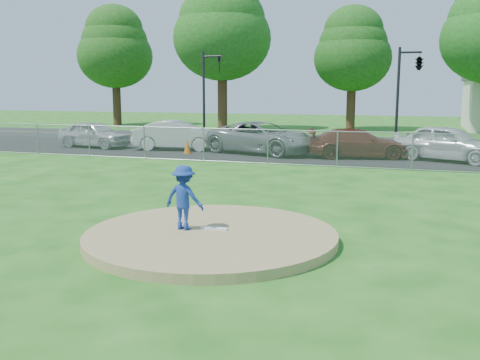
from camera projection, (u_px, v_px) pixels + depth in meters
The scene contains 18 objects.
ground at pixel (304, 173), 20.85m from camera, with size 120.00×120.00×0.00m, color #185512.
pitchers_mound at pixel (211, 236), 11.46m from camera, with size 5.40×5.40×0.20m, color #927D50.
pitching_rubber at pixel (214, 228), 11.62m from camera, with size 0.60×0.15×0.04m, color white.
chain_link_fence at pixel (313, 149), 22.60m from camera, with size 40.00×0.06×1.50m, color gray.
parking_lot at pixel (329, 154), 26.94m from camera, with size 50.00×8.00×0.01m, color black.
street at pixel (347, 141), 33.97m from camera, with size 60.00×7.00×0.01m, color black.
tree_far_left at pixel (115, 47), 47.98m from camera, with size 6.72×6.72×10.74m.
tree_left at pixel (222, 26), 42.53m from camera, with size 7.84×7.84×12.53m.
tree_center at pixel (353, 48), 42.57m from camera, with size 6.16×6.16×9.84m.
traffic_signal_left at pixel (207, 87), 34.22m from camera, with size 1.28×0.20×5.60m.
traffic_signal_center at pixel (417, 65), 30.11m from camera, with size 1.42×2.48×5.60m.
pitcher at pixel (184, 197), 11.54m from camera, with size 0.91×0.52×1.40m, color navy.
traffic_cone at pixel (187, 146), 27.07m from camera, with size 0.38×0.38×0.73m, color #D6630B.
parked_car_silver at pixel (95, 134), 30.01m from camera, with size 1.75×4.35×1.48m, color #B2B2B6.
parked_car_white at pixel (178, 135), 28.69m from camera, with size 1.66×4.75×1.56m, color silver.
parked_car_gray at pixel (262, 138), 27.02m from camera, with size 2.66×5.76×1.60m, color slate.
parked_car_darkred at pixel (358, 143), 25.34m from camera, with size 1.93×4.75×1.38m, color #5A1E16.
parked_car_pearl at pixel (448, 143), 24.15m from camera, with size 1.93×4.81×1.64m, color silver.
Camera 1 is at (4.04, -10.35, 3.19)m, focal length 40.00 mm.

